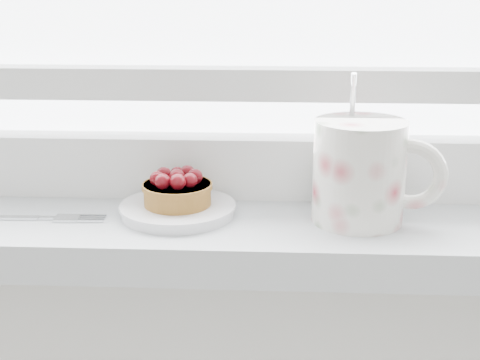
# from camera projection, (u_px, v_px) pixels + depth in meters

# --- Properties ---
(saucer) EXTENTS (0.12, 0.12, 0.01)m
(saucer) POSITION_uv_depth(u_px,v_px,m) (178.00, 210.00, 0.71)
(saucer) COLOR silver
(saucer) RESTS_ON windowsill
(raspberry_tart) EXTENTS (0.07, 0.07, 0.04)m
(raspberry_tart) POSITION_uv_depth(u_px,v_px,m) (177.00, 189.00, 0.71)
(raspberry_tart) COLOR brown
(raspberry_tart) RESTS_ON saucer
(floral_mug) EXTENTS (0.14, 0.12, 0.15)m
(floral_mug) POSITION_uv_depth(u_px,v_px,m) (363.00, 170.00, 0.68)
(floral_mug) COLOR white
(floral_mug) RESTS_ON windowsill
(fork) EXTENTS (0.17, 0.02, 0.00)m
(fork) POSITION_uv_depth(u_px,v_px,m) (26.00, 218.00, 0.70)
(fork) COLOR silver
(fork) RESTS_ON windowsill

